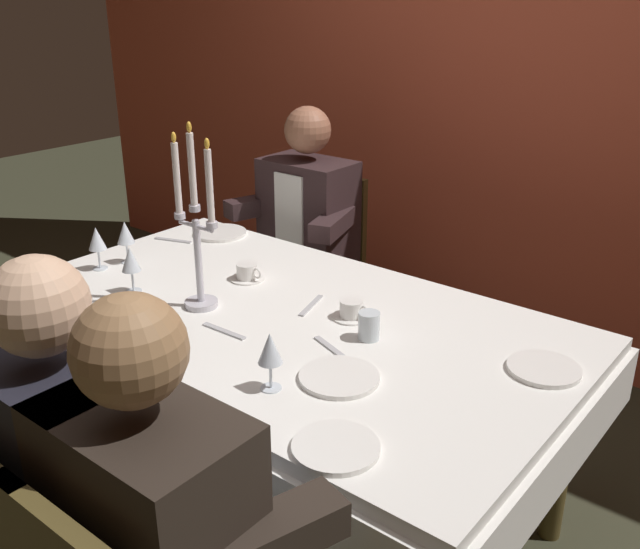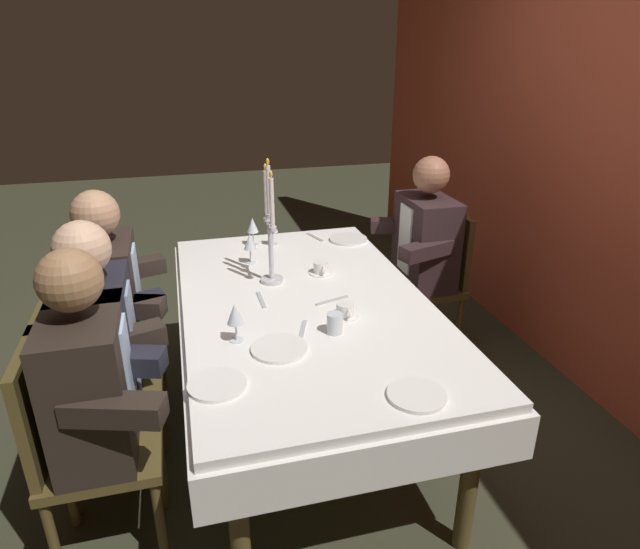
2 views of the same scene
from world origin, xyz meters
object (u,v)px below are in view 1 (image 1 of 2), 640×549
(candelabra, at_px, (197,234))
(wine_glass_0, at_px, (130,260))
(coffee_cup_1, at_px, (352,310))
(wine_glass_1, at_px, (97,240))
(wine_glass_2, at_px, (270,350))
(dinner_plate_0, at_px, (339,377))
(water_tumbler_0, at_px, (369,326))
(seated_diner_0, at_px, (309,216))
(dinner_plate_1, at_px, (220,233))
(dining_table, at_px, (278,347))
(coffee_cup_0, at_px, (247,273))
(wine_glass_3, at_px, (125,234))
(dinner_plate_2, at_px, (336,447))
(dinner_plate_3, at_px, (544,369))
(seated_diner_2, at_px, (63,471))
(seated_diner_3, at_px, (148,531))

(candelabra, distance_m, wine_glass_0, 0.31)
(wine_glass_0, bearing_deg, coffee_cup_1, 23.17)
(wine_glass_1, distance_m, wine_glass_2, 1.10)
(dinner_plate_0, bearing_deg, water_tumbler_0, 106.93)
(seated_diner_0, bearing_deg, wine_glass_0, -85.32)
(dinner_plate_1, xyz_separation_m, coffee_cup_1, (0.92, -0.30, 0.02))
(dining_table, xyz_separation_m, coffee_cup_0, (-0.28, 0.15, 0.15))
(wine_glass_1, height_order, wine_glass_3, same)
(candelabra, relative_size, dinner_plate_2, 2.96)
(dining_table, height_order, wine_glass_1, wine_glass_1)
(dinner_plate_1, distance_m, wine_glass_0, 0.65)
(dinner_plate_3, height_order, seated_diner_0, seated_diner_0)
(dinner_plate_0, height_order, dinner_plate_3, same)
(dinner_plate_0, bearing_deg, wine_glass_0, 178.67)
(dining_table, distance_m, water_tumbler_0, 0.37)
(dinner_plate_0, height_order, wine_glass_1, wine_glass_1)
(dinner_plate_0, height_order, dinner_plate_2, same)
(candelabra, xyz_separation_m, seated_diner_2, (0.40, -0.77, -0.26))
(dinner_plate_3, relative_size, wine_glass_1, 1.23)
(dining_table, xyz_separation_m, wine_glass_2, (0.29, -0.35, 0.24))
(wine_glass_0, xyz_separation_m, coffee_cup_0, (0.23, 0.33, -0.09))
(candelabra, height_order, wine_glass_3, candelabra)
(coffee_cup_1, bearing_deg, wine_glass_0, -156.83)
(candelabra, bearing_deg, wine_glass_3, 169.36)
(coffee_cup_1, bearing_deg, dinner_plate_1, 161.74)
(seated_diner_0, bearing_deg, seated_diner_2, -66.78)
(dinner_plate_3, bearing_deg, seated_diner_0, 153.91)
(seated_diner_3, bearing_deg, dinner_plate_3, 71.43)
(wine_glass_0, height_order, wine_glass_1, same)
(candelabra, bearing_deg, wine_glass_2, -24.11)
(wine_glass_2, distance_m, water_tumbler_0, 0.40)
(wine_glass_2, relative_size, seated_diner_0, 0.13)
(candelabra, height_order, water_tumbler_0, candelabra)
(dinner_plate_0, bearing_deg, seated_diner_3, -85.63)
(dinner_plate_1, xyz_separation_m, dinner_plate_2, (1.31, -0.89, 0.00))
(dinner_plate_3, xyz_separation_m, coffee_cup_1, (-0.61, -0.06, 0.02))
(dinner_plate_0, height_order, wine_glass_2, wine_glass_2)
(wine_glass_3, bearing_deg, water_tumbler_0, 3.13)
(wine_glass_2, bearing_deg, dining_table, 129.82)
(dining_table, distance_m, coffee_cup_1, 0.28)
(dining_table, xyz_separation_m, wine_glass_1, (-0.79, -0.12, 0.24))
(candelabra, relative_size, wine_glass_2, 3.72)
(dinner_plate_3, height_order, coffee_cup_1, coffee_cup_1)
(wine_glass_2, distance_m, coffee_cup_1, 0.49)
(wine_glass_0, height_order, coffee_cup_0, wine_glass_0)
(seated_diner_2, bearing_deg, dinner_plate_3, 58.60)
(dining_table, relative_size, wine_glass_2, 11.83)
(dinner_plate_0, bearing_deg, seated_diner_0, 132.77)
(dinner_plate_1, height_order, seated_diner_0, seated_diner_0)
(candelabra, bearing_deg, dinner_plate_1, 131.40)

